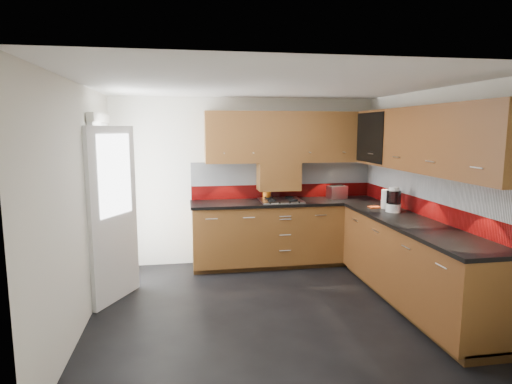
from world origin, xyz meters
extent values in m
cube|color=black|center=(0.00, 0.00, -0.01)|extent=(4.00, 3.80, 0.02)
cube|color=white|center=(0.00, 0.00, 2.45)|extent=(4.00, 3.80, 0.10)
cube|color=silver|center=(0.00, 1.84, 1.20)|extent=(4.00, 0.08, 2.64)
cube|color=silver|center=(0.00, -1.84, 1.20)|extent=(4.00, 0.08, 2.64)
cube|color=silver|center=(-1.94, 0.00, 1.20)|extent=(0.08, 3.80, 2.64)
cube|color=silver|center=(1.94, 0.00, 1.20)|extent=(0.08, 3.80, 2.64)
cube|color=brown|center=(0.55, 1.50, 0.48)|extent=(2.70, 0.60, 0.95)
cube|color=brown|center=(1.60, -0.10, 0.48)|extent=(0.60, 2.60, 0.95)
cube|color=#462B13|center=(0.55, 1.53, 0.05)|extent=(2.70, 0.54, 0.10)
cube|color=#462B13|center=(1.63, -0.10, 0.05)|extent=(0.54, 2.60, 0.10)
cube|color=black|center=(0.54, 1.49, 0.92)|extent=(2.72, 0.62, 0.04)
cube|color=black|center=(1.59, -0.12, 0.92)|extent=(0.62, 2.60, 0.04)
cube|color=maroon|center=(0.55, 1.79, 1.04)|extent=(2.70, 0.02, 0.20)
cube|color=silver|center=(0.55, 1.79, 1.31)|extent=(2.70, 0.02, 0.34)
cube|color=maroon|center=(1.89, 0.20, 1.04)|extent=(0.02, 3.20, 0.20)
cube|color=silver|center=(1.89, 0.20, 1.31)|extent=(0.02, 3.20, 0.34)
cube|color=brown|center=(0.65, 1.64, 1.84)|extent=(2.50, 0.33, 0.72)
cube|color=brown|center=(1.73, 0.04, 1.84)|extent=(0.33, 2.87, 0.72)
cube|color=silver|center=(0.50, 1.46, 1.63)|extent=(1.80, 0.01, 0.16)
cube|color=silver|center=(1.56, 0.00, 1.63)|extent=(0.01, 2.00, 0.16)
cube|color=brown|center=(0.45, 1.64, 1.28)|extent=(0.60, 0.33, 0.40)
cube|color=black|center=(1.56, 1.07, 1.84)|extent=(0.01, 0.80, 0.66)
cube|color=#FFD18C|center=(1.87, 1.07, 1.84)|extent=(0.01, 0.76, 0.64)
cube|color=black|center=(1.73, 1.07, 1.86)|extent=(0.29, 0.76, 0.01)
cylinder|color=black|center=(1.73, 0.82, 1.96)|extent=(0.07, 0.07, 0.16)
cylinder|color=black|center=(1.73, 0.97, 1.96)|extent=(0.07, 0.07, 0.16)
cylinder|color=white|center=(1.73, 1.12, 1.96)|extent=(0.07, 0.07, 0.16)
cylinder|color=black|center=(1.73, 1.27, 1.96)|extent=(0.07, 0.07, 0.16)
cube|color=white|center=(-1.86, 0.90, 1.02)|extent=(0.06, 0.95, 2.04)
cube|color=white|center=(-1.68, 0.55, 1.00)|extent=(0.42, 0.73, 1.98)
cube|color=white|center=(-1.65, 0.55, 1.45)|extent=(0.28, 0.50, 0.90)
cube|color=silver|center=(0.45, 1.48, 0.95)|extent=(0.59, 0.51, 0.02)
torus|color=black|center=(0.30, 1.36, 0.98)|extent=(0.13, 0.13, 0.02)
torus|color=black|center=(0.60, 1.36, 0.98)|extent=(0.13, 0.13, 0.02)
torus|color=black|center=(0.30, 1.60, 0.98)|extent=(0.13, 0.13, 0.02)
torus|color=black|center=(0.60, 1.60, 0.98)|extent=(0.13, 0.13, 0.02)
cube|color=black|center=(0.45, 1.24, 0.96)|extent=(0.45, 0.04, 0.02)
cylinder|color=orange|center=(0.29, 1.69, 1.01)|extent=(0.12, 0.12, 0.15)
cylinder|color=olive|center=(0.29, 1.71, 1.20)|extent=(0.06, 0.01, 0.30)
cylinder|color=olive|center=(0.30, 1.71, 1.19)|extent=(0.05, 0.03, 0.28)
cylinder|color=olive|center=(0.28, 1.71, 1.21)|extent=(0.06, 0.03, 0.32)
cylinder|color=olive|center=(0.31, 1.71, 1.18)|extent=(0.04, 0.04, 0.26)
cylinder|color=olive|center=(0.27, 1.71, 1.19)|extent=(0.04, 0.05, 0.29)
cube|color=silver|center=(1.32, 1.58, 1.03)|extent=(0.30, 0.22, 0.19)
cube|color=black|center=(1.32, 1.58, 1.13)|extent=(0.21, 0.06, 0.01)
cube|color=black|center=(1.32, 1.62, 1.13)|extent=(0.21, 0.06, 0.01)
cylinder|color=white|center=(1.65, 0.49, 0.99)|extent=(0.18, 0.18, 0.10)
cylinder|color=black|center=(1.65, 0.49, 1.12)|extent=(0.17, 0.17, 0.16)
cylinder|color=white|center=(1.65, 0.49, 1.22)|extent=(0.12, 0.12, 0.04)
cylinder|color=white|center=(1.66, 0.72, 1.06)|extent=(0.14, 0.14, 0.24)
cube|color=#D74817|center=(1.54, 0.78, 0.95)|extent=(0.14, 0.12, 0.02)
camera|label=1|loc=(-0.88, -4.35, 1.96)|focal=30.00mm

